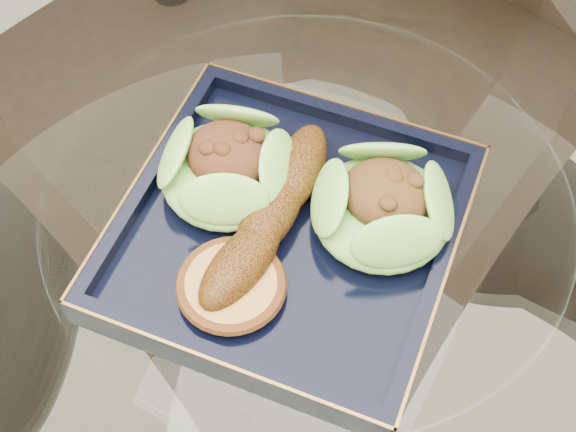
% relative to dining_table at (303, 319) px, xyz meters
% --- Properties ---
extents(dining_table, '(1.13, 1.13, 0.77)m').
position_rel_dining_table_xyz_m(dining_table, '(0.00, 0.00, 0.00)').
color(dining_table, white).
rests_on(dining_table, ground).
extents(dining_chair, '(0.51, 0.51, 0.96)m').
position_rel_dining_table_xyz_m(dining_chair, '(-0.14, 0.35, -0.06)').
color(dining_chair, black).
rests_on(dining_chair, ground).
extents(navy_plate, '(0.30, 0.30, 0.02)m').
position_rel_dining_table_xyz_m(navy_plate, '(-0.01, -0.01, 0.17)').
color(navy_plate, black).
rests_on(navy_plate, dining_table).
extents(lettuce_wrap_left, '(0.12, 0.12, 0.04)m').
position_rel_dining_table_xyz_m(lettuce_wrap_left, '(-0.08, 0.00, 0.20)').
color(lettuce_wrap_left, '#5C9A2C').
rests_on(lettuce_wrap_left, navy_plate).
extents(lettuce_wrap_right, '(0.13, 0.13, 0.04)m').
position_rel_dining_table_xyz_m(lettuce_wrap_right, '(0.05, 0.03, 0.20)').
color(lettuce_wrap_right, '#4C8C28').
rests_on(lettuce_wrap_right, navy_plate).
extents(roasted_plantain, '(0.05, 0.19, 0.04)m').
position_rel_dining_table_xyz_m(roasted_plantain, '(-0.02, -0.02, 0.20)').
color(roasted_plantain, '#5C3109').
rests_on(roasted_plantain, navy_plate).
extents(crumb_patty, '(0.09, 0.09, 0.01)m').
position_rel_dining_table_xyz_m(crumb_patty, '(-0.02, -0.08, 0.19)').
color(crumb_patty, '#BD7D3F').
rests_on(crumb_patty, navy_plate).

